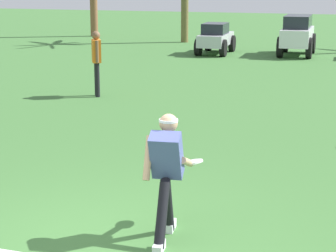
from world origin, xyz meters
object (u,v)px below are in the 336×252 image
object	(u,v)px
frisbee_thrower	(166,170)
teammate_midfield	(96,57)
parked_car_slot_a	(216,38)
frisbee_in_flight	(192,162)
parked_car_slot_b	(297,34)

from	to	relation	value
frisbee_thrower	teammate_midfield	world-z (taller)	teammate_midfield
frisbee_thrower	parked_car_slot_a	distance (m)	16.78
frisbee_in_flight	parked_car_slot_b	world-z (taller)	parked_car_slot_b
parked_car_slot_a	parked_car_slot_b	distance (m)	2.89
parked_car_slot_a	teammate_midfield	bearing A→B (deg)	-96.63
frisbee_thrower	parked_car_slot_b	size ratio (longest dim) A/B	0.60
frisbee_in_flight	parked_car_slot_b	size ratio (longest dim) A/B	0.13
parked_car_slot_b	teammate_midfield	bearing A→B (deg)	-113.04
frisbee_in_flight	parked_car_slot_a	world-z (taller)	parked_car_slot_a
parked_car_slot_a	parked_car_slot_b	world-z (taller)	parked_car_slot_b
parked_car_slot_a	frisbee_in_flight	bearing A→B (deg)	-79.00
teammate_midfield	parked_car_slot_a	world-z (taller)	teammate_midfield
frisbee_in_flight	teammate_midfield	distance (m)	8.25
frisbee_thrower	teammate_midfield	size ratio (longest dim) A/B	0.91
teammate_midfield	parked_car_slot_a	size ratio (longest dim) A/B	0.70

